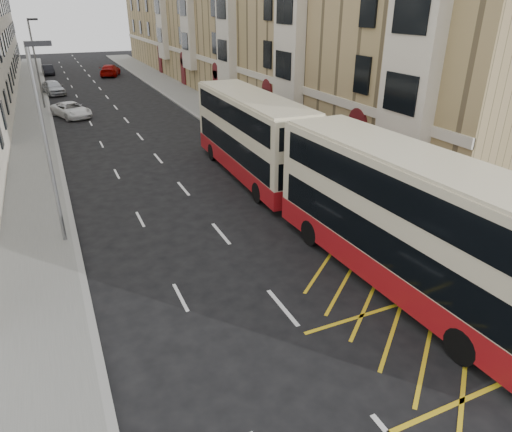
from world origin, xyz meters
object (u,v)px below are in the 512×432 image
pedestrian_far (410,216)px  car_silver (53,87)px  street_lamp_near (46,137)px  car_red (110,70)px  double_decker_front (407,221)px  car_dark (48,70)px  double_decker_rear (252,136)px  street_lamp_far (36,59)px  pedestrian_mid (451,226)px  white_van (71,110)px

pedestrian_far → car_silver: size_ratio=0.39×
street_lamp_near → pedestrian_far: bearing=-23.0°
street_lamp_near → car_red: (9.12, 50.31, -3.85)m
double_decker_front → pedestrian_far: size_ratio=6.80×
car_dark → car_red: 9.33m
double_decker_rear → car_dark: double_decker_rear is taller
street_lamp_far → street_lamp_near: bearing=-90.0°
street_lamp_far → car_dark: 25.50m
pedestrian_mid → pedestrian_far: bearing=104.2°
pedestrian_far → white_van: (-11.53, 30.95, -0.40)m
car_dark → car_red: size_ratio=0.76×
pedestrian_mid → car_silver: (-13.53, 45.11, -0.20)m
pedestrian_mid → double_decker_rear: bearing=84.4°
pedestrian_mid → pedestrian_far: 1.66m
street_lamp_far → car_silver: bearing=81.8°
pedestrian_mid → car_red: 57.65m
street_lamp_near → pedestrian_mid: (14.68, -7.08, -3.64)m
pedestrian_far → white_van: pedestrian_far is taller
white_van → car_dark: size_ratio=1.17×
white_van → car_dark: bearing=72.1°
street_lamp_near → pedestrian_far: street_lamp_near is taller
pedestrian_far → white_van: size_ratio=0.38×
street_lamp_near → car_silver: street_lamp_near is taller
street_lamp_near → street_lamp_far: 30.00m
pedestrian_mid → pedestrian_far: (-1.04, 1.28, 0.07)m
pedestrian_mid → white_van: bearing=86.4°
car_silver → car_dark: (0.00, 17.14, -0.12)m
street_lamp_near → car_silver: 38.24m
pedestrian_mid → car_silver: size_ratio=0.36×
white_van → double_decker_rear: bearing=-87.3°
double_decker_front → car_red: size_ratio=2.30×
car_silver → pedestrian_far: bearing=-84.3°
pedestrian_mid → car_dark: bearing=77.3°
double_decker_front → car_silver: 47.47m
double_decker_rear → pedestrian_far: bearing=-72.3°
double_decker_front → double_decker_rear: 12.72m
double_decker_rear → pedestrian_far: double_decker_rear is taller
street_lamp_near → double_decker_front: size_ratio=0.64×
pedestrian_far → car_silver: (-12.49, 43.82, -0.28)m
street_lamp_near → street_lamp_far: same height
double_decker_rear → car_silver: (-9.54, 33.71, -1.64)m
double_decker_rear → pedestrian_far: (2.95, -10.12, -1.37)m
pedestrian_mid → car_red: pedestrian_mid is taller
car_silver → car_red: bearing=46.8°
car_silver → car_red: (7.97, 12.28, -0.00)m
pedestrian_mid → pedestrian_far: size_ratio=0.92×
double_decker_rear → car_red: bearing=93.4°
pedestrian_far → car_dark: pedestrian_far is taller
double_decker_rear → pedestrian_mid: (3.99, -11.40, -1.44)m
white_van → car_silver: bearing=74.5°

